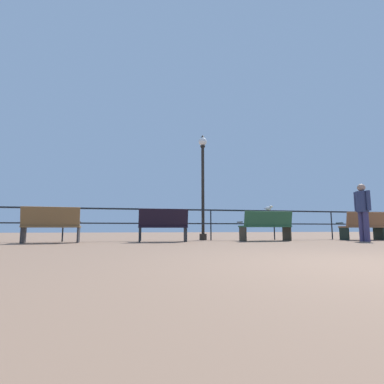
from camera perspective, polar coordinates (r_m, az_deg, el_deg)
pier_railing at (r=10.01m, az=3.73°, el=-4.98°), size 19.01×0.05×1.06m
bench_far_left at (r=8.97m, az=-25.97°, el=-5.65°), size 1.52×0.75×1.00m
bench_near_left at (r=8.78m, az=-5.70°, el=-6.27°), size 1.47×0.59×0.99m
bench_near_right at (r=9.75m, az=14.48°, el=-6.24°), size 1.73×0.79×0.96m
bench_far_right at (r=11.85m, az=30.64°, el=-5.62°), size 1.48×0.73×0.97m
lamppost_center at (r=10.37m, az=2.15°, el=2.59°), size 0.30×0.30×3.80m
person_by_bench at (r=10.61m, az=30.61°, el=-2.75°), size 0.35×0.58×1.81m
seagull_on_rail at (r=10.81m, az=14.87°, el=-3.08°), size 0.25×0.34×0.17m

